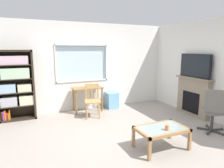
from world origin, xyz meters
TOP-DOWN VIEW (x-y plane):
  - ground at (0.00, 0.00)m, footprint 6.22×5.61m
  - wall_back_with_window at (0.02, 2.31)m, footprint 5.22×0.15m
  - wall_right at (2.67, 0.00)m, footprint 0.12×4.81m
  - bookshelf at (-2.00, 2.06)m, footprint 0.90×0.38m
  - desk_under_window at (-0.09, 1.96)m, footprint 0.88×0.44m
  - wooden_chair at (-0.11, 1.44)m, footprint 0.50×0.49m
  - plastic_drawer_unit at (0.70, 2.01)m, footprint 0.35×0.40m
  - fireplace at (2.51, 0.44)m, footprint 0.26×1.15m
  - tv at (2.50, 0.44)m, footprint 0.06×1.02m
  - office_chair at (2.00, -0.64)m, footprint 0.63×0.59m
  - coffee_table at (0.50, -0.77)m, footprint 0.93×0.59m
  - sippy_cup at (0.53, -0.89)m, footprint 0.07×0.07m

SIDE VIEW (x-z plane):
  - ground at x=0.00m, z-range -0.02..0.00m
  - plastic_drawer_unit at x=0.70m, z-range 0.00..0.50m
  - coffee_table at x=0.50m, z-range 0.14..0.55m
  - sippy_cup at x=0.53m, z-range 0.41..0.50m
  - wooden_chair at x=-0.11m, z-range 0.01..0.91m
  - fireplace at x=2.51m, z-range 0.00..1.08m
  - office_chair at x=2.00m, z-range 0.05..1.05m
  - desk_under_window at x=-0.09m, z-range 0.23..0.97m
  - bookshelf at x=-2.00m, z-range 0.04..1.87m
  - wall_back_with_window at x=0.02m, z-range -0.01..2.61m
  - wall_right at x=2.67m, z-range 0.00..2.62m
  - tv at x=2.50m, z-range 1.08..1.72m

